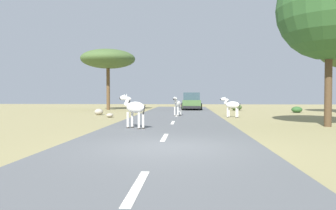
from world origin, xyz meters
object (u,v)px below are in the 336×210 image
zebra_2 (231,105)px  rock_2 (110,115)px  rock_3 (99,112)px  bush_0 (236,107)px  tree_0 (108,59)px  tree_3 (329,8)px  bush_2 (297,110)px  zebra_0 (177,104)px  car_0 (192,102)px  zebra_1 (134,108)px

zebra_2 → rock_2: bearing=125.0°
rock_2 → rock_3: size_ratio=0.79×
bush_0 → rock_3: (-11.60, -8.03, -0.08)m
tree_0 → rock_2: tree_0 is taller
tree_3 → bush_2: size_ratio=8.98×
tree_0 → bush_0: bearing=-2.2°
rock_2 → rock_3: 2.97m
tree_0 → bush_2: tree_0 is taller
zebra_2 → tree_0: size_ratio=0.23×
zebra_2 → tree_0: (-11.17, 10.67, 4.38)m
tree_3 → bush_0: size_ratio=7.65×
bush_0 → rock_3: bush_0 is taller
zebra_0 → zebra_2: zebra_0 is taller
tree_3 → bush_0: bearing=96.7°
bush_2 → car_0: bearing=152.0°
bush_0 → bush_2: bearing=-40.4°
rock_2 → rock_3: bearing=120.1°
zebra_1 → rock_3: zebra_1 is taller
zebra_0 → rock_3: bearing=4.5°
rock_2 → rock_3: (-1.49, 2.57, 0.09)m
tree_3 → bush_0: (-1.93, 16.31, -5.33)m
zebra_0 → tree_3: (7.47, -6.98, 4.78)m
zebra_2 → bush_0: (1.84, 10.17, -0.52)m
tree_3 → rock_2: bearing=154.6°
bush_0 → zebra_1: bearing=-111.6°
zebra_1 → tree_0: 19.97m
zebra_1 → zebra_0: bearing=25.2°
tree_0 → tree_3: 22.50m
zebra_1 → zebra_2: zebra_1 is taller
tree_3 → bush_0: 17.27m
tree_0 → zebra_1: bearing=-72.6°
bush_0 → rock_2: 14.66m
bush_2 → rock_2: (-14.70, -6.71, -0.13)m
car_0 → bush_2: car_0 is taller
zebra_2 → car_0: car_0 is taller
zebra_2 → bush_2: size_ratio=1.56×
zebra_1 → tree_3: 10.40m
car_0 → rock_2: bearing=63.7°
zebra_2 → car_0: 11.36m
zebra_2 → bush_0: bearing=21.8°
zebra_1 → tree_3: tree_3 is taller
car_0 → rock_3: bearing=51.3°
zebra_2 → tree_0: bearing=78.4°
zebra_0 → bush_2: (10.12, 5.44, -0.60)m
zebra_1 → rock_2: zebra_1 is taller
zebra_1 → tree_0: tree_0 is taller
zebra_2 → rock_3: bearing=109.7°
zebra_1 → tree_0: size_ratio=0.24×
zebra_1 → tree_0: bearing=53.1°
rock_3 → rock_2: bearing=-59.9°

